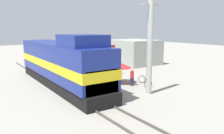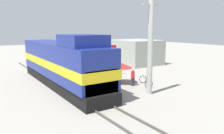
{
  "view_description": "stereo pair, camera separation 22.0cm",
  "coord_description": "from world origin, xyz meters",
  "views": [
    {
      "loc": [
        -7.28,
        -15.36,
        5.25
      ],
      "look_at": [
        1.2,
        -3.0,
        2.6
      ],
      "focal_mm": 35.0,
      "sensor_mm": 36.0,
      "label": 1
    },
    {
      "loc": [
        -7.1,
        -15.48,
        5.25
      ],
      "look_at": [
        1.2,
        -3.0,
        2.6
      ],
      "focal_mm": 35.0,
      "sensor_mm": 36.0,
      "label": 2
    }
  ],
  "objects": [
    {
      "name": "locomotive",
      "position": [
        0.0,
        3.31,
        2.09
      ],
      "size": [
        3.0,
        15.49,
        4.81
      ],
      "color": "black",
      "rests_on": "ground_plane"
    },
    {
      "name": "billboard_sign",
      "position": [
        5.53,
        4.54,
        2.64
      ],
      "size": [
        2.46,
        0.12,
        3.45
      ],
      "color": "#595959",
      "rests_on": "ground_plane"
    },
    {
      "name": "rail_far",
      "position": [
        0.72,
        0.0,
        0.07
      ],
      "size": [
        0.08,
        40.02,
        0.15
      ],
      "primitive_type": "cube",
      "color": "#4C4742",
      "rests_on": "ground_plane"
    },
    {
      "name": "person_bystander",
      "position": [
        5.39,
        -0.17,
        0.85
      ],
      "size": [
        0.34,
        0.34,
        1.58
      ],
      "color": "#2D3347",
      "rests_on": "ground_plane"
    },
    {
      "name": "building_block_distant",
      "position": [
        13.84,
        9.44,
        1.8
      ],
      "size": [
        5.63,
        6.29,
        3.59
      ],
      "primitive_type": "cube",
      "color": "#999E93",
      "rests_on": "ground_plane"
    },
    {
      "name": "bicycle",
      "position": [
        6.46,
        -0.76,
        0.38
      ],
      "size": [
        1.52,
        2.08,
        0.74
      ],
      "rotation": [
        0.0,
        0.0,
        -0.45
      ],
      "color": "black",
      "rests_on": "ground_plane"
    },
    {
      "name": "utility_pole",
      "position": [
        4.9,
        -2.88,
        4.05
      ],
      "size": [
        1.8,
        0.45,
        8.01
      ],
      "color": "#B2B2AD",
      "rests_on": "ground_plane"
    },
    {
      "name": "vendor_umbrella",
      "position": [
        4.92,
        1.21,
        1.81
      ],
      "size": [
        2.4,
        2.4,
        2.08
      ],
      "color": "#4C4C4C",
      "rests_on": "ground_plane"
    },
    {
      "name": "shrub_cluster",
      "position": [
        4.82,
        1.73,
        0.57
      ],
      "size": [
        1.14,
        1.14,
        1.14
      ],
      "primitive_type": "sphere",
      "color": "#236028",
      "rests_on": "ground_plane"
    },
    {
      "name": "ground_plane",
      "position": [
        0.0,
        0.0,
        0.0
      ],
      "size": [
        120.0,
        120.0,
        0.0
      ],
      "primitive_type": "plane",
      "color": "gray"
    },
    {
      "name": "rail_near",
      "position": [
        -0.72,
        0.0,
        0.07
      ],
      "size": [
        0.08,
        40.02,
        0.15
      ],
      "primitive_type": "cube",
      "color": "#4C4742",
      "rests_on": "ground_plane"
    }
  ]
}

